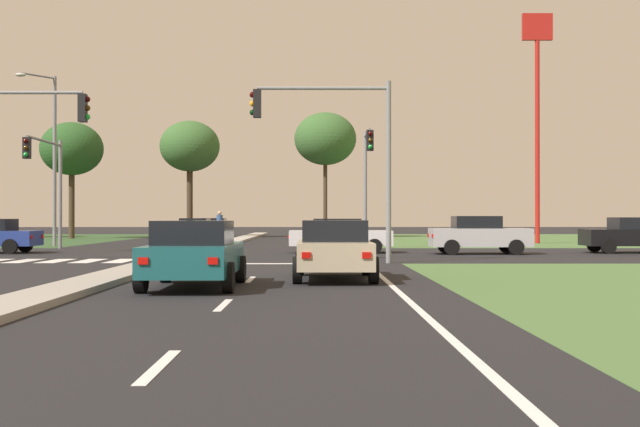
{
  "coord_description": "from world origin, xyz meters",
  "views": [
    {
      "loc": [
        5.13,
        -4.65,
        1.55
      ],
      "look_at": [
        5.32,
        33.16,
        1.73
      ],
      "focal_mm": 46.5,
      "sensor_mm": 36.0,
      "label": 1
    }
  ],
  "objects_px": {
    "car_navy_sixth": "(195,230)",
    "treeline_fourth": "(325,139)",
    "car_teal_third": "(194,253)",
    "treeline_second": "(72,149)",
    "car_white_eighth": "(340,235)",
    "car_beige_second": "(334,249)",
    "car_black_seventh": "(632,235)",
    "traffic_signal_far_left": "(48,171)",
    "street_lamp_third": "(51,151)",
    "pedestrian_at_median": "(220,223)",
    "car_silver_fourth": "(479,235)",
    "treeline_third": "(190,147)",
    "fastfood_pole_sign": "(537,79)",
    "traffic_signal_near_right": "(340,138)",
    "car_maroon_fifth": "(214,228)",
    "traffic_signal_far_right": "(367,168)"
  },
  "relations": [
    {
      "from": "treeline_second",
      "to": "treeline_fourth",
      "type": "relative_size",
      "value": 0.89
    },
    {
      "from": "car_maroon_fifth",
      "to": "pedestrian_at_median",
      "type": "relative_size",
      "value": 2.42
    },
    {
      "from": "car_navy_sixth",
      "to": "traffic_signal_far_left",
      "type": "xyz_separation_m",
      "value": [
        -5.39,
        -10.85,
        2.98
      ]
    },
    {
      "from": "car_navy_sixth",
      "to": "treeline_third",
      "type": "xyz_separation_m",
      "value": [
        -2.23,
        12.62,
        6.13
      ]
    },
    {
      "from": "fastfood_pole_sign",
      "to": "treeline_fourth",
      "type": "xyz_separation_m",
      "value": [
        -12.56,
        13.85,
        -2.31
      ]
    },
    {
      "from": "pedestrian_at_median",
      "to": "treeline_second",
      "type": "xyz_separation_m",
      "value": [
        -12.67,
        15.08,
        5.36
      ]
    },
    {
      "from": "car_black_seventh",
      "to": "car_white_eighth",
      "type": "xyz_separation_m",
      "value": [
        -12.79,
        0.21,
        -0.02
      ]
    },
    {
      "from": "fastfood_pole_sign",
      "to": "traffic_signal_far_left",
      "type": "bearing_deg",
      "value": -158.66
    },
    {
      "from": "car_teal_third",
      "to": "pedestrian_at_median",
      "type": "xyz_separation_m",
      "value": [
        -2.67,
        27.77,
        0.46
      ]
    },
    {
      "from": "pedestrian_at_median",
      "to": "treeline_third",
      "type": "bearing_deg",
      "value": -46.72
    },
    {
      "from": "car_silver_fourth",
      "to": "pedestrian_at_median",
      "type": "distance_m",
      "value": 16.53
    },
    {
      "from": "car_beige_second",
      "to": "traffic_signal_far_left",
      "type": "bearing_deg",
      "value": 125.25
    },
    {
      "from": "traffic_signal_far_left",
      "to": "treeline_second",
      "type": "distance_m",
      "value": 22.61
    },
    {
      "from": "car_navy_sixth",
      "to": "car_black_seventh",
      "type": "bearing_deg",
      "value": 146.36
    },
    {
      "from": "car_white_eighth",
      "to": "car_teal_third",
      "type": "bearing_deg",
      "value": -11.7
    },
    {
      "from": "car_teal_third",
      "to": "treeline_third",
      "type": "relative_size",
      "value": 0.5
    },
    {
      "from": "traffic_signal_far_left",
      "to": "treeline_second",
      "type": "xyz_separation_m",
      "value": [
        -5.3,
        21.79,
        2.83
      ]
    },
    {
      "from": "car_beige_second",
      "to": "traffic_signal_far_left",
      "type": "relative_size",
      "value": 0.83
    },
    {
      "from": "car_maroon_fifth",
      "to": "traffic_signal_near_right",
      "type": "xyz_separation_m",
      "value": [
        8.4,
        -33.5,
        3.47
      ]
    },
    {
      "from": "car_silver_fourth",
      "to": "car_beige_second",
      "type": "bearing_deg",
      "value": -24.27
    },
    {
      "from": "car_white_eighth",
      "to": "pedestrian_at_median",
      "type": "relative_size",
      "value": 2.55
    },
    {
      "from": "car_teal_third",
      "to": "car_white_eighth",
      "type": "distance_m",
      "value": 18.41
    },
    {
      "from": "car_maroon_fifth",
      "to": "traffic_signal_near_right",
      "type": "distance_m",
      "value": 34.71
    },
    {
      "from": "traffic_signal_far_left",
      "to": "street_lamp_third",
      "type": "xyz_separation_m",
      "value": [
        -1.47,
        5.12,
        1.38
      ]
    },
    {
      "from": "car_navy_sixth",
      "to": "treeline_fourth",
      "type": "height_order",
      "value": "treeline_fourth"
    },
    {
      "from": "car_beige_second",
      "to": "car_white_eighth",
      "type": "distance_m",
      "value": 15.65
    },
    {
      "from": "car_beige_second",
      "to": "car_silver_fourth",
      "type": "height_order",
      "value": "car_silver_fourth"
    },
    {
      "from": "car_silver_fourth",
      "to": "car_black_seventh",
      "type": "bearing_deg",
      "value": 99.05
    },
    {
      "from": "car_beige_second",
      "to": "pedestrian_at_median",
      "type": "xyz_separation_m",
      "value": [
        -5.82,
        25.38,
        0.46
      ]
    },
    {
      "from": "car_black_seventh",
      "to": "pedestrian_at_median",
      "type": "distance_m",
      "value": 21.63
    },
    {
      "from": "fastfood_pole_sign",
      "to": "traffic_signal_near_right",
      "type": "bearing_deg",
      "value": -120.16
    },
    {
      "from": "treeline_second",
      "to": "traffic_signal_near_right",
      "type": "bearing_deg",
      "value": -60.33
    },
    {
      "from": "traffic_signal_far_left",
      "to": "treeline_fourth",
      "type": "bearing_deg",
      "value": 60.73
    },
    {
      "from": "treeline_second",
      "to": "fastfood_pole_sign",
      "type": "bearing_deg",
      "value": -20.37
    },
    {
      "from": "car_teal_third",
      "to": "treeline_second",
      "type": "distance_m",
      "value": 45.88
    },
    {
      "from": "traffic_signal_far_left",
      "to": "traffic_signal_far_right",
      "type": "distance_m",
      "value": 15.21
    },
    {
      "from": "treeline_third",
      "to": "treeline_second",
      "type": "bearing_deg",
      "value": -168.75
    },
    {
      "from": "car_teal_third",
      "to": "car_white_eighth",
      "type": "xyz_separation_m",
      "value": [
        3.73,
        18.03,
        0.01
      ]
    },
    {
      "from": "car_beige_second",
      "to": "car_navy_sixth",
      "type": "xyz_separation_m",
      "value": [
        -7.8,
        29.52,
        0.01
      ]
    },
    {
      "from": "car_maroon_fifth",
      "to": "traffic_signal_near_right",
      "type": "relative_size",
      "value": 0.69
    },
    {
      "from": "car_teal_third",
      "to": "treeline_third",
      "type": "bearing_deg",
      "value": 98.79
    },
    {
      "from": "car_maroon_fifth",
      "to": "traffic_signal_far_right",
      "type": "distance_m",
      "value": 24.1
    },
    {
      "from": "car_beige_second",
      "to": "street_lamp_third",
      "type": "distance_m",
      "value": 28.28
    },
    {
      "from": "car_navy_sixth",
      "to": "car_black_seventh",
      "type": "relative_size",
      "value": 1.08
    },
    {
      "from": "car_black_seventh",
      "to": "traffic_signal_far_right",
      "type": "relative_size",
      "value": 0.71
    },
    {
      "from": "traffic_signal_far_left",
      "to": "fastfood_pole_sign",
      "type": "distance_m",
      "value": 28.6
    },
    {
      "from": "car_teal_third",
      "to": "treeline_second",
      "type": "relative_size",
      "value": 0.51
    },
    {
      "from": "traffic_signal_far_left",
      "to": "pedestrian_at_median",
      "type": "xyz_separation_m",
      "value": [
        7.37,
        6.71,
        -2.53
      ]
    },
    {
      "from": "car_maroon_fifth",
      "to": "fastfood_pole_sign",
      "type": "bearing_deg",
      "value": 150.01
    },
    {
      "from": "car_navy_sixth",
      "to": "traffic_signal_far_left",
      "type": "relative_size",
      "value": 0.83
    }
  ]
}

